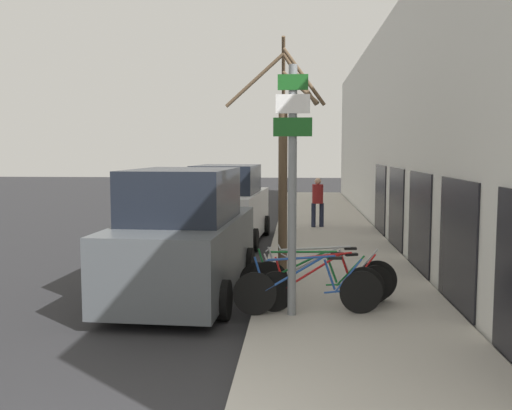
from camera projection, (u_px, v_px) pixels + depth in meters
ground_plane at (235, 248)px, 15.49m from camera, size 80.00×80.00×0.00m
sidewalk_curb at (326, 232)px, 18.08m from camera, size 3.20×32.00×0.15m
building_facade at (384, 132)px, 17.56m from camera, size 0.23×32.00×6.50m
signpost at (292, 183)px, 8.49m from camera, size 0.57×0.15×3.75m
bicycle_0 at (308, 289)px, 8.66m from camera, size 2.28×0.47×0.92m
bicycle_1 at (326, 284)px, 9.05m from camera, size 2.21×0.88×0.88m
bicycle_2 at (310, 280)px, 9.28m from camera, size 2.35×0.52×0.89m
bicycle_3 at (323, 277)px, 9.43m from camera, size 2.48×0.45×0.93m
parked_car_0 at (185, 239)px, 10.34m from camera, size 2.28×4.85×2.32m
parked_car_1 at (228, 207)px, 16.34m from camera, size 2.25×4.77×2.23m
pedestrian_near at (318, 199)px, 18.57m from camera, size 0.41×0.36×1.60m
street_tree at (284, 165)px, 11.21m from camera, size 1.98×1.51×4.71m
traffic_light at (294, 140)px, 21.08m from camera, size 0.20×0.30×4.50m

